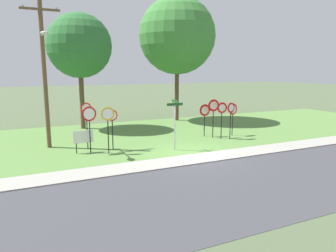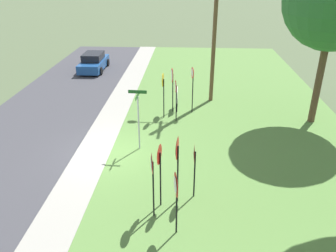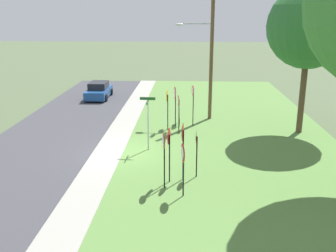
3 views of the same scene
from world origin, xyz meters
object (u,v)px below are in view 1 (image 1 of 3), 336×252
street_name_post (175,120)px  oak_tree_right (177,36)px  stop_sign_near_right (112,121)px  oak_tree_left (79,46)px  stop_sign_near_left (89,119)px  yield_sign_near_left (222,112)px  stop_sign_far_center (87,116)px  notice_board (83,138)px  stop_sign_far_left (108,120)px  yield_sign_far_left (205,113)px  yield_sign_center (214,109)px  yield_sign_near_right (231,112)px  utility_pole (44,65)px  yield_sign_far_right (233,112)px

street_name_post → oak_tree_right: (4.84, 9.53, 5.72)m
stop_sign_near_right → oak_tree_left: (-0.41, 7.43, 4.63)m
stop_sign_near_left → yield_sign_near_left: (8.58, -0.01, -0.08)m
yield_sign_near_left → oak_tree_right: oak_tree_right is taller
stop_sign_far_center → notice_board: bearing=-125.8°
stop_sign_far_left → yield_sign_near_left: bearing=6.1°
stop_sign_near_left → street_name_post: 4.70m
yield_sign_far_left → yield_sign_center: size_ratio=0.86×
yield_sign_near_right → street_name_post: street_name_post is taller
yield_sign_near_right → yield_sign_center: yield_sign_center is taller
utility_pole → yield_sign_far_left: bearing=-5.8°
stop_sign_far_center → yield_sign_far_right: stop_sign_far_center is taller
yield_sign_near_left → utility_pole: (-10.55, 2.19, 2.97)m
yield_sign_far_right → notice_board: 10.29m
stop_sign_near_right → yield_sign_near_left: (7.26, -0.26, 0.17)m
yield_sign_near_left → yield_sign_near_right: (0.58, -0.19, -0.02)m
stop_sign_near_left → yield_sign_far_left: size_ratio=1.17×
stop_sign_far_left → notice_board: size_ratio=2.05×
stop_sign_far_left → street_name_post: (3.61, -0.84, -0.15)m
yield_sign_near_left → yield_sign_far_right: size_ratio=1.09×
utility_pole → oak_tree_right: 13.11m
stop_sign_near_left → stop_sign_near_right: 1.37m
stop_sign_far_center → yield_sign_center: bearing=-15.2°
stop_sign_near_right → yield_sign_near_left: bearing=-8.9°
oak_tree_right → yield_sign_far_left: bearing=-100.9°
oak_tree_left → oak_tree_right: oak_tree_right is taller
stop_sign_far_center → yield_sign_far_left: bearing=-11.1°
stop_sign_near_right → oak_tree_right: (8.03, 7.98, 5.78)m
stop_sign_near_right → yield_sign_far_right: bearing=-4.6°
stop_sign_near_right → utility_pole: utility_pole is taller
stop_sign_near_left → yield_sign_near_right: stop_sign_near_left is taller
oak_tree_right → yield_sign_center: bearing=-97.8°
utility_pole → stop_sign_far_center: bearing=-27.3°
yield_sign_center → notice_board: 8.72m
yield_sign_near_left → utility_pole: 11.18m
stop_sign_near_left → yield_sign_center: yield_sign_center is taller
notice_board → stop_sign_far_center: bearing=64.6°
stop_sign_far_center → oak_tree_left: bearing=71.2°
street_name_post → notice_board: (-4.85, 1.57, -0.88)m
notice_board → stop_sign_near_left: bearing=-40.8°
stop_sign_near_left → yield_sign_far_right: bearing=-5.6°
yield_sign_center → notice_board: size_ratio=2.07×
utility_pole → stop_sign_near_left: bearing=-47.9°
yield_sign_far_right → oak_tree_right: (-0.57, 7.64, 5.77)m
yield_sign_center → utility_pole: size_ratio=0.29×
yield_sign_center → oak_tree_right: oak_tree_right is taller
yield_sign_far_right → oak_tree_left: bearing=130.4°
stop_sign_near_right → yield_sign_near_right: yield_sign_near_right is taller
yield_sign_near_left → oak_tree_right: size_ratio=0.23×
yield_sign_near_left → oak_tree_left: 11.74m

